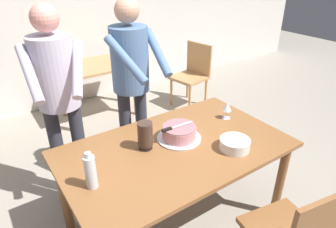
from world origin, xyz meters
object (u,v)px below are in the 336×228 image
(water_bottle, at_px, (91,172))
(background_table, at_px, (97,76))
(cake_on_platter, at_px, (179,133))
(plate_stack, at_px, (235,144))
(wine_glass_near, at_px, (227,108))
(cake_knife, at_px, (171,128))
(person_standing_beside, at_px, (58,91))
(background_chair_1, at_px, (193,72))
(main_dining_table, at_px, (176,158))
(hurricane_lamp, at_px, (145,136))
(person_cutting_cake, at_px, (131,76))

(water_bottle, distance_m, background_table, 2.43)
(cake_on_platter, xyz_separation_m, plate_stack, (0.25, -0.34, -0.01))
(wine_glass_near, distance_m, background_table, 2.10)
(wine_glass_near, xyz_separation_m, background_table, (-0.36, 2.05, -0.28))
(cake_knife, bearing_deg, background_table, 83.32)
(person_standing_beside, bearing_deg, background_chair_1, 24.92)
(background_chair_1, bearing_deg, background_table, 161.79)
(wine_glass_near, bearing_deg, background_table, 99.98)
(main_dining_table, distance_m, water_bottle, 0.70)
(cake_knife, distance_m, plate_stack, 0.48)
(hurricane_lamp, xyz_separation_m, background_chair_1, (1.75, 1.62, -0.37))
(background_chair_1, bearing_deg, person_cutting_cake, -146.07)
(person_cutting_cake, bearing_deg, main_dining_table, -92.63)
(person_standing_beside, bearing_deg, plate_stack, -47.18)
(hurricane_lamp, bearing_deg, cake_on_platter, -7.51)
(cake_on_platter, bearing_deg, main_dining_table, -137.87)
(person_cutting_cake, distance_m, person_standing_beside, 0.62)
(wine_glass_near, bearing_deg, main_dining_table, -169.54)
(cake_knife, relative_size, background_chair_1, 0.30)
(main_dining_table, height_order, person_standing_beside, person_standing_beside)
(cake_on_platter, height_order, hurricane_lamp, hurricane_lamp)
(hurricane_lamp, relative_size, person_standing_beside, 0.12)
(hurricane_lamp, xyz_separation_m, background_table, (0.45, 2.05, -0.28))
(cake_on_platter, bearing_deg, background_table, 85.28)
(cake_knife, relative_size, wine_glass_near, 1.88)
(main_dining_table, height_order, plate_stack, plate_stack)
(water_bottle, xyz_separation_m, background_chair_1, (2.23, 1.80, -0.37))
(main_dining_table, xyz_separation_m, cake_on_platter, (0.09, 0.08, 0.15))
(main_dining_table, distance_m, person_standing_beside, 1.03)
(hurricane_lamp, bearing_deg, plate_stack, -35.27)
(plate_stack, relative_size, person_cutting_cake, 0.13)
(main_dining_table, xyz_separation_m, person_standing_beside, (-0.59, 0.74, 0.42))
(water_bottle, bearing_deg, cake_knife, 11.65)
(plate_stack, height_order, wine_glass_near, wine_glass_near)
(cake_on_platter, height_order, cake_knife, cake_knife)
(plate_stack, bearing_deg, person_standing_beside, 132.82)
(cake_on_platter, distance_m, background_table, 2.10)
(water_bottle, bearing_deg, main_dining_table, 5.05)
(plate_stack, xyz_separation_m, hurricane_lamp, (-0.53, 0.37, 0.07))
(background_chair_1, bearing_deg, wine_glass_near, -120.05)
(cake_knife, bearing_deg, person_standing_beside, 132.42)
(main_dining_table, distance_m, background_table, 2.18)
(water_bottle, bearing_deg, background_chair_1, 38.89)
(main_dining_table, relative_size, background_chair_1, 1.85)
(plate_stack, xyz_separation_m, person_standing_beside, (-0.93, 1.00, 0.29))
(plate_stack, bearing_deg, background_table, 91.89)
(hurricane_lamp, relative_size, background_chair_1, 0.23)
(wine_glass_near, height_order, person_standing_beside, person_standing_beside)
(person_standing_beside, bearing_deg, cake_on_platter, -44.48)
(cake_on_platter, distance_m, person_standing_beside, 0.98)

